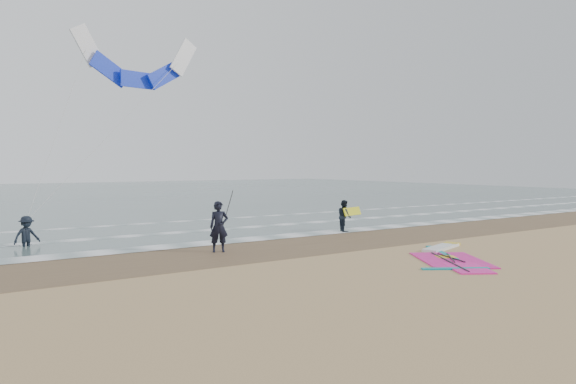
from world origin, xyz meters
TOP-DOWN VIEW (x-y plane):
  - ground at (0.00, 0.00)m, footprint 120.00×120.00m
  - sea_water at (0.00, 48.00)m, footprint 120.00×80.00m
  - wet_sand_band at (0.00, 6.00)m, footprint 120.00×5.00m
  - foam_waterline at (0.00, 10.44)m, footprint 120.00×9.15m
  - windsurf_rig at (3.74, 0.74)m, footprint 4.93×4.67m
  - person_standing at (-2.52, 6.10)m, footprint 0.80×0.65m
  - person_walking at (5.00, 8.03)m, footprint 0.81×0.90m
  - person_wading at (-8.31, 11.28)m, footprint 1.16×0.90m
  - held_pole at (-2.22, 6.10)m, footprint 0.17×0.86m
  - carried_kiteboard at (5.40, 7.93)m, footprint 1.30×0.51m
  - surf_kite at (-3.07, 13.83)m, footprint 8.36×2.84m

SIDE VIEW (x-z plane):
  - ground at x=0.00m, z-range 0.00..0.00m
  - wet_sand_band at x=0.00m, z-range 0.00..0.01m
  - sea_water at x=0.00m, z-range 0.00..0.02m
  - foam_waterline at x=0.00m, z-range 0.02..0.04m
  - windsurf_rig at x=3.74m, z-range -0.03..0.09m
  - person_walking at x=5.00m, z-range 0.00..1.54m
  - person_wading at x=-8.31m, z-range 0.00..1.57m
  - person_standing at x=-2.52m, z-range 0.00..1.88m
  - carried_kiteboard at x=5.40m, z-range 0.78..1.17m
  - held_pole at x=-2.22m, z-range 0.47..2.29m
  - surf_kite at x=-3.07m, z-range 3.65..12.26m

